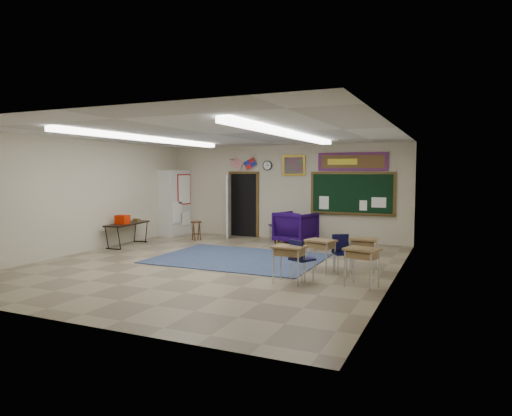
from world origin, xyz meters
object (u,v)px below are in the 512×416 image
at_px(wingback_armchair, 296,228).
at_px(student_desk_front_left, 321,254).
at_px(student_desk_front_right, 363,253).
at_px(wooden_stool, 196,230).
at_px(folding_table, 127,233).

height_order(wingback_armchair, student_desk_front_left, wingback_armchair).
bearing_deg(student_desk_front_right, wooden_stool, 155.29).
xyz_separation_m(wingback_armchair, student_desk_front_right, (2.57, -3.00, -0.08)).
xyz_separation_m(wingback_armchair, folding_table, (-4.37, -2.34, -0.12)).
xyz_separation_m(student_desk_front_left, student_desk_front_right, (0.80, 0.52, 0.01)).
height_order(wingback_armchair, wooden_stool, wingback_armchair).
distance_m(wingback_armchair, student_desk_front_left, 3.95).
relative_size(wingback_armchair, wooden_stool, 1.77).
xyz_separation_m(student_desk_front_left, folding_table, (-6.13, 1.19, -0.03)).
relative_size(student_desk_front_left, student_desk_front_right, 0.99).
bearing_deg(wooden_stool, wingback_armchair, 11.26).
relative_size(wingback_armchair, student_desk_front_left, 1.50).
distance_m(student_desk_front_right, folding_table, 6.97).
bearing_deg(student_desk_front_left, wingback_armchair, 132.56).
bearing_deg(folding_table, wingback_armchair, 21.64).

